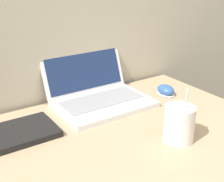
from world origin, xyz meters
TOP-DOWN VIEW (x-y plane):
  - laptop at (0.07, 0.61)m, footprint 0.36×0.33m
  - drink_cup at (0.13, 0.22)m, footprint 0.09×0.09m
  - computer_mouse at (0.35, 0.51)m, footprint 0.06×0.09m

SIDE VIEW (x-z plane):
  - computer_mouse at x=0.35m, z-range 0.73..0.78m
  - laptop at x=0.07m, z-range 0.67..0.90m
  - drink_cup at x=0.13m, z-range 0.71..0.89m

